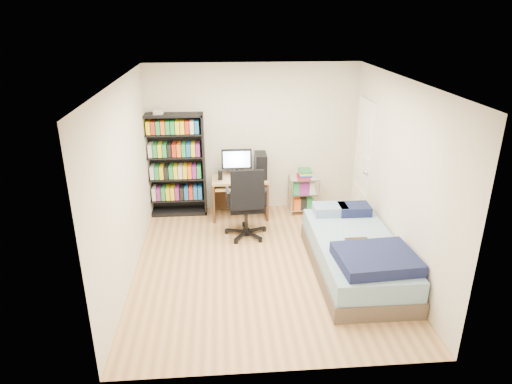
{
  "coord_description": "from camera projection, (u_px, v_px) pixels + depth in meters",
  "views": [
    {
      "loc": [
        -0.54,
        -5.44,
        3.28
      ],
      "look_at": [
        -0.08,
        0.4,
        0.93
      ],
      "focal_mm": 32.0,
      "sensor_mm": 36.0,
      "label": 1
    }
  ],
  "objects": [
    {
      "name": "room",
      "position": [
        264.0,
        180.0,
        5.83
      ],
      "size": [
        3.58,
        4.08,
        2.58
      ],
      "color": "tan",
      "rests_on": "ground"
    },
    {
      "name": "media_shelf",
      "position": [
        176.0,
        164.0,
        7.57
      ],
      "size": [
        0.97,
        0.32,
        1.8
      ],
      "color": "black",
      "rests_on": "room"
    },
    {
      "name": "bed",
      "position": [
        357.0,
        255.0,
        6.0
      ],
      "size": [
        1.07,
        2.15,
        0.61
      ],
      "color": "brown",
      "rests_on": "room"
    },
    {
      "name": "computer_desk",
      "position": [
        245.0,
        181.0,
        7.59
      ],
      "size": [
        0.92,
        0.53,
        1.16
      ],
      "color": "#A58355",
      "rests_on": "room"
    },
    {
      "name": "door",
      "position": [
        363.0,
        162.0,
        7.29
      ],
      "size": [
        0.12,
        0.8,
        2.0
      ],
      "color": "white",
      "rests_on": "room"
    },
    {
      "name": "office_chair",
      "position": [
        246.0,
        215.0,
        6.94
      ],
      "size": [
        0.71,
        0.71,
        1.14
      ],
      "rotation": [
        0.0,
        0.0,
        0.05
      ],
      "color": "black",
      "rests_on": "room"
    },
    {
      "name": "wire_cart",
      "position": [
        304.0,
        184.0,
        7.74
      ],
      "size": [
        0.5,
        0.36,
        0.78
      ],
      "rotation": [
        0.0,
        0.0,
        0.03
      ],
      "color": "silver",
      "rests_on": "room"
    }
  ]
}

